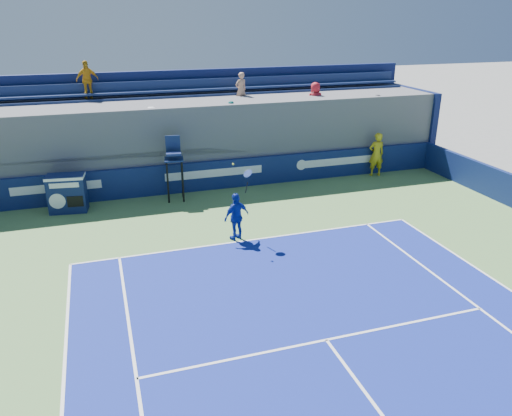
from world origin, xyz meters
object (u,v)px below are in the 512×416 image
object	(u,v)px
umpire_chair	(174,162)
match_clock	(67,192)
tennis_player	(237,216)
ball_person	(376,154)

from	to	relation	value
umpire_chair	match_clock	bearing A→B (deg)	-179.31
umpire_chair	tennis_player	xyz separation A→B (m)	(1.25, -4.23, -0.73)
ball_person	tennis_player	size ratio (longest dim) A/B	0.75
match_clock	umpire_chair	size ratio (longest dim) A/B	0.57
ball_person	tennis_player	world-z (taller)	tennis_player
ball_person	match_clock	xyz separation A→B (m)	(-12.83, -0.43, -0.23)
match_clock	ball_person	bearing A→B (deg)	1.93
umpire_chair	ball_person	bearing A→B (deg)	2.48
match_clock	umpire_chair	xyz separation A→B (m)	(3.91, 0.05, 0.79)
ball_person	umpire_chair	xyz separation A→B (m)	(-8.93, -0.39, 0.56)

